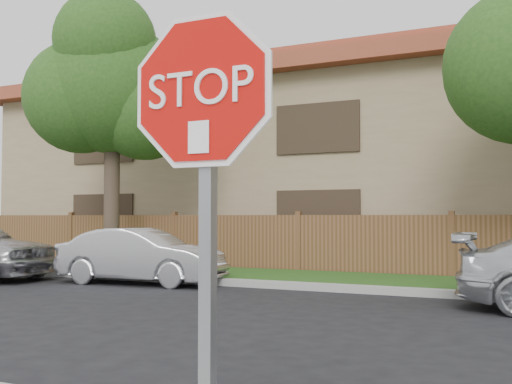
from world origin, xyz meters
The scene contains 7 objects.
far_curb centered at (0.00, 8.15, 0.07)m, with size 70.00×0.30×0.15m, color gray.
grass_strip centered at (0.00, 9.80, 0.06)m, with size 70.00×3.00×0.12m, color #1E4714.
fence centered at (0.00, 11.40, 0.80)m, with size 70.00×0.12×1.60m, color #50351C.
apartment_building centered at (0.00, 17.00, 3.53)m, with size 35.20×9.20×7.20m.
tree_left centered at (-8.98, 9.57, 5.22)m, with size 4.80×3.90×7.78m.
stop_sign centered at (0.46, -1.48, 1.83)m, with size 1.01×0.13×2.55m.
sedan_left centered at (-6.46, 7.60, 0.64)m, with size 1.36×3.91×1.29m, color silver.
Camera 1 is at (1.85, -3.89, 1.57)m, focal length 42.00 mm.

